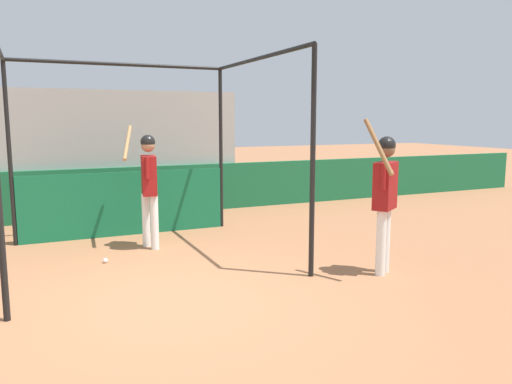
{
  "coord_description": "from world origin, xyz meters",
  "views": [
    {
      "loc": [
        -1.42,
        -5.52,
        2.1
      ],
      "look_at": [
        1.58,
        1.17,
        1.03
      ],
      "focal_mm": 35.0,
      "sensor_mm": 36.0,
      "label": 1
    }
  ],
  "objects": [
    {
      "name": "bleacher_section",
      "position": [
        0.0,
        7.11,
        1.37
      ],
      "size": [
        5.95,
        3.2,
        2.76
      ],
      "color": "#9E9E99",
      "rests_on": "ground"
    },
    {
      "name": "ground_plane",
      "position": [
        0.0,
        0.0,
        0.0
      ],
      "size": [
        60.0,
        60.0,
        0.0
      ],
      "primitive_type": "plane",
      "color": "#9E6642"
    },
    {
      "name": "player_batter",
      "position": [
        0.27,
        2.53,
        1.14
      ],
      "size": [
        0.56,
        0.99,
        2.01
      ],
      "rotation": [
        0.0,
        0.0,
        1.43
      ],
      "color": "white",
      "rests_on": "ground"
    },
    {
      "name": "batting_cage",
      "position": [
        0.08,
        2.94,
        1.29
      ],
      "size": [
        3.77,
        3.56,
        3.09
      ],
      "color": "black",
      "rests_on": "ground"
    },
    {
      "name": "baseball",
      "position": [
        -0.53,
        1.91,
        0.04
      ],
      "size": [
        0.07,
        0.07,
        0.07
      ],
      "color": "white",
      "rests_on": "ground"
    },
    {
      "name": "player_waiting",
      "position": [
        2.88,
        -0.18,
        1.15
      ],
      "size": [
        0.61,
        0.66,
        2.12
      ],
      "rotation": [
        0.0,
        0.0,
        -2.55
      ],
      "color": "white",
      "rests_on": "ground"
    },
    {
      "name": "outfield_wall",
      "position": [
        0.0,
        5.45,
        0.54
      ],
      "size": [
        24.0,
        0.12,
        1.08
      ],
      "color": "#196038",
      "rests_on": "ground"
    }
  ]
}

